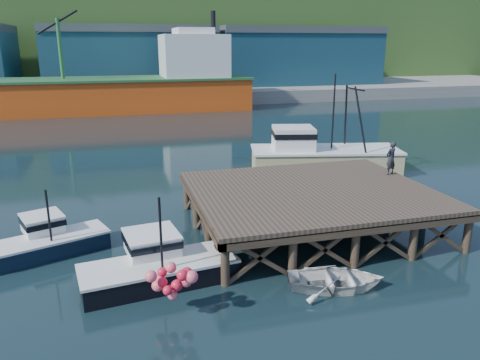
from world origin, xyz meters
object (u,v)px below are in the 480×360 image
object	(u,v)px
boat_black	(157,264)
dinghy	(336,279)
dockworker	(391,158)
trawler	(322,154)
boat_navy	(48,239)

from	to	relation	value
boat_black	dinghy	size ratio (longest dim) A/B	1.70
dockworker	trawler	bearing A→B (deg)	-106.75
dinghy	boat_black	bearing A→B (deg)	84.55
boat_navy	dinghy	distance (m)	13.00
boat_black	trawler	distance (m)	18.91
boat_black	dinghy	bearing A→B (deg)	-28.95
trawler	boat_black	bearing A→B (deg)	-122.16
dinghy	dockworker	world-z (taller)	dockworker
boat_black	dockworker	xyz separation A→B (m)	(13.64, 4.94, 2.37)
trawler	dockworker	size ratio (longest dim) A/B	6.01
boat_navy	trawler	world-z (taller)	trawler
dinghy	dockworker	size ratio (longest dim) A/B	2.00
boat_black	trawler	world-z (taller)	trawler
dockworker	boat_black	bearing A→B (deg)	1.65
dinghy	dockworker	xyz separation A→B (m)	(6.98, 7.49, 2.68)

